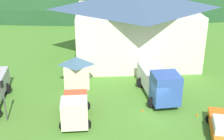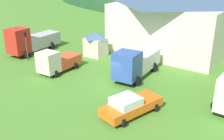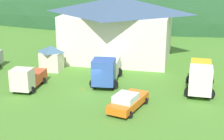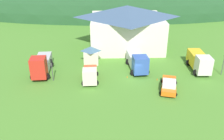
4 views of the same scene
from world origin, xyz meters
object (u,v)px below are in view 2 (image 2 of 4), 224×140
light_truck_cream (56,61)px  traffic_light_west (26,43)px  traffic_cone_mid_row (139,96)px  depot_building (173,18)px  traffic_cone_near_pickup (106,81)px  service_pickup_orange (130,105)px  crane_truck_red (31,41)px  box_truck_blue (135,63)px  play_shed_cream (96,44)px

light_truck_cream → traffic_light_west: (-5.76, 0.54, 1.01)m
traffic_cone_mid_row → depot_building: bearing=103.7°
traffic_cone_near_pickup → service_pickup_orange: bearing=-36.7°
depot_building → crane_truck_red: 19.31m
depot_building → traffic_light_west: 19.30m
light_truck_cream → box_truck_blue: bearing=115.1°
traffic_light_west → traffic_cone_near_pickup: traffic_light_west is taller
box_truck_blue → traffic_cone_mid_row: (2.68, -3.64, -1.62)m
box_truck_blue → traffic_cone_mid_row: bearing=31.1°
crane_truck_red → traffic_cone_mid_row: size_ratio=12.43×
box_truck_blue → traffic_light_west: traffic_light_west is taller
box_truck_blue → service_pickup_orange: bearing=23.2°
depot_building → traffic_cone_mid_row: 15.85m
crane_truck_red → traffic_cone_near_pickup: (13.75, -1.61, -1.73)m
crane_truck_red → light_truck_cream: bearing=66.6°
crane_truck_red → light_truck_cream: size_ratio=1.52×
service_pickup_orange → traffic_cone_near_pickup: bearing=-112.0°
play_shed_cream → light_truck_cream: (0.13, -6.97, -0.41)m
play_shed_cream → traffic_cone_near_pickup: play_shed_cream is taller
traffic_cone_mid_row → traffic_light_west: bearing=179.0°
traffic_cone_mid_row → traffic_cone_near_pickup: bearing=167.7°
light_truck_cream → traffic_cone_mid_row: light_truck_cream is taller
box_truck_blue → traffic_light_west: size_ratio=2.04×
play_shed_cream → crane_truck_red: size_ratio=0.41×
depot_building → traffic_cone_mid_row: size_ratio=24.13×
play_shed_cream → service_pickup_orange: (11.55, -9.90, -0.83)m
play_shed_cream → traffic_cone_mid_row: play_shed_cream is taller
crane_truck_red → play_shed_cream: bearing=114.1°
traffic_light_west → traffic_cone_mid_row: size_ratio=5.73×
depot_building → crane_truck_red: bearing=-140.5°
box_truck_blue → traffic_light_west: bearing=-81.2°
depot_building → traffic_light_west: size_ratio=4.21×
service_pickup_orange → play_shed_cream: bearing=-115.9°
crane_truck_red → light_truck_cream: 8.46m
box_truck_blue → service_pickup_orange: (3.69, -6.83, -0.79)m
traffic_light_west → light_truck_cream: bearing=-5.4°
box_truck_blue → traffic_cone_mid_row: size_ratio=11.66×
play_shed_cream → traffic_cone_near_pickup: 8.40m
light_truck_cream → service_pickup_orange: (11.42, -2.93, -0.42)m
play_shed_cream → crane_truck_red: (-7.81, -4.10, 0.07)m
traffic_light_west → traffic_cone_near_pickup: size_ratio=5.80×
play_shed_cream → service_pickup_orange: size_ratio=0.58×
light_truck_cream → service_pickup_orange: bearing=73.9°
box_truck_blue → traffic_cone_near_pickup: box_truck_blue is taller
service_pickup_orange → traffic_cone_mid_row: bearing=-147.7°
traffic_light_west → play_shed_cream: bearing=48.8°
light_truck_cream → service_pickup_orange: light_truck_cream is taller
crane_truck_red → service_pickup_orange: bearing=69.7°
box_truck_blue → service_pickup_orange: box_truck_blue is taller
depot_building → play_shed_cream: bearing=-130.7°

